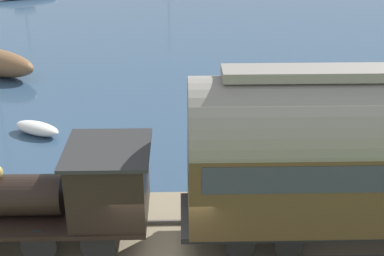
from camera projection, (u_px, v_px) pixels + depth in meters
rail_embankment at (164, 251)px, 14.72m from camera, size 5.18×56.00×0.71m
steam_locomotive at (64, 191)px, 13.85m from camera, size 2.31×6.05×3.14m
passenger_coach at (378, 150)px, 13.55m from camera, size 2.52×10.04×4.84m
rowboat_mid_harbor at (37, 128)px, 22.07m from camera, size 1.70×2.27×0.53m
rowboat_off_pier at (244, 102)px, 24.84m from camera, size 2.11×2.30×0.41m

